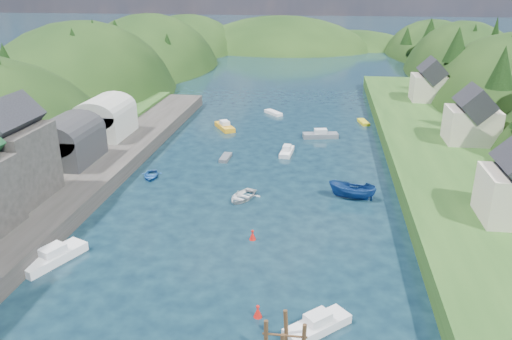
# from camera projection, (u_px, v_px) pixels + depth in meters

# --- Properties ---
(ground) EXTENTS (600.00, 600.00, 0.00)m
(ground) POSITION_uv_depth(u_px,v_px,m) (275.00, 145.00, 80.16)
(ground) COLOR black
(ground) RESTS_ON ground
(hillside_left) EXTENTS (44.00, 245.56, 52.00)m
(hillside_left) POSITION_uv_depth(u_px,v_px,m) (87.00, 136.00, 111.94)
(hillside_left) COLOR black
(hillside_left) RESTS_ON ground
(hillside_right) EXTENTS (36.00, 245.56, 48.00)m
(hillside_right) POSITION_uv_depth(u_px,v_px,m) (510.00, 151.00, 100.15)
(hillside_right) COLOR black
(hillside_right) RESTS_ON ground
(far_hills) EXTENTS (103.00, 68.00, 44.00)m
(far_hills) POSITION_uv_depth(u_px,v_px,m) (309.00, 75.00, 198.51)
(far_hills) COLOR black
(far_hills) RESTS_ON ground
(hill_trees) EXTENTS (91.80, 149.88, 12.09)m
(hill_trees) POSITION_uv_depth(u_px,v_px,m) (284.00, 60.00, 90.13)
(hill_trees) COLOR black
(hill_trees) RESTS_ON ground
(quay_left) EXTENTS (12.00, 110.00, 2.00)m
(quay_left) POSITION_uv_depth(u_px,v_px,m) (32.00, 210.00, 55.16)
(quay_left) COLOR #2D2B28
(quay_left) RESTS_ON ground
(boat_sheds) EXTENTS (7.00, 21.00, 7.50)m
(boat_sheds) POSITION_uv_depth(u_px,v_px,m) (87.00, 125.00, 71.44)
(boat_sheds) COLOR #2D2D30
(boat_sheds) RESTS_ON quay_left
(terrace_right) EXTENTS (16.00, 120.00, 2.40)m
(terrace_right) POSITION_uv_depth(u_px,v_px,m) (451.00, 167.00, 67.27)
(terrace_right) COLOR #234719
(terrace_right) RESTS_ON ground
(right_bank_cottages) EXTENTS (9.00, 59.24, 8.41)m
(right_bank_cottages) POSITION_uv_depth(u_px,v_px,m) (464.00, 118.00, 72.92)
(right_bank_cottages) COLOR beige
(right_bank_cottages) RESTS_ON terrace_right
(channel_buoy_near) EXTENTS (0.70, 0.70, 1.10)m
(channel_buoy_near) POSITION_uv_depth(u_px,v_px,m) (258.00, 312.00, 39.19)
(channel_buoy_near) COLOR #B7140E
(channel_buoy_near) RESTS_ON ground
(channel_buoy_far) EXTENTS (0.70, 0.70, 1.10)m
(channel_buoy_far) POSITION_uv_depth(u_px,v_px,m) (253.00, 235.00, 50.85)
(channel_buoy_far) COLOR #B7140E
(channel_buoy_far) RESTS_ON ground
(moored_boats) EXTENTS (35.23, 89.05, 2.38)m
(moored_boats) POSITION_uv_depth(u_px,v_px,m) (224.00, 228.00, 52.01)
(moored_boats) COLOR #50555C
(moored_boats) RESTS_ON ground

